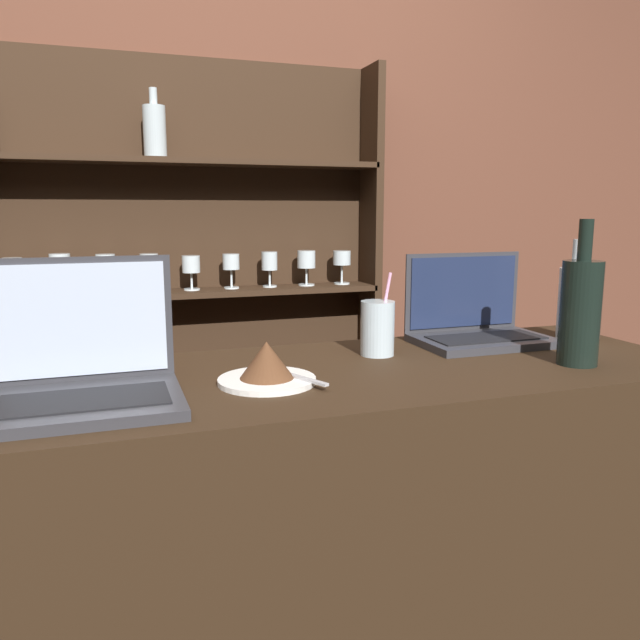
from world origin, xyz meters
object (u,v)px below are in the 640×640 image
object	(u,v)px
laptop_far	(476,322)
water_glass	(378,328)
laptop_near	(85,372)
wine_bottle_clear	(575,302)
cake_plate	(267,367)
wine_bottle_dark	(580,310)

from	to	relation	value
laptop_far	water_glass	size ratio (longest dim) A/B	1.74
laptop_near	wine_bottle_clear	size ratio (longest dim) A/B	1.23
laptop_near	wine_bottle_clear	xyz separation A→B (m)	(1.13, 0.14, 0.04)
laptop_near	cake_plate	bearing A→B (deg)	2.45
cake_plate	wine_bottle_dark	xyz separation A→B (m)	(0.65, -0.07, 0.08)
laptop_far	wine_bottle_clear	size ratio (longest dim) A/B	1.29
laptop_near	water_glass	distance (m)	0.63
wine_bottle_dark	wine_bottle_clear	size ratio (longest dim) A/B	1.21
water_glass	wine_bottle_dark	world-z (taller)	wine_bottle_dark
laptop_near	wine_bottle_dark	xyz separation A→B (m)	(0.96, -0.06, 0.06)
laptop_near	laptop_far	size ratio (longest dim) A/B	0.96
laptop_near	wine_bottle_dark	distance (m)	0.97
laptop_far	cake_plate	size ratio (longest dim) A/B	1.73
laptop_far	cake_plate	world-z (taller)	laptop_far
laptop_far	laptop_near	bearing A→B (deg)	-166.75
water_glass	cake_plate	bearing A→B (deg)	-153.42
water_glass	wine_bottle_dark	size ratio (longest dim) A/B	0.61
cake_plate	wine_bottle_clear	bearing A→B (deg)	9.18
laptop_far	water_glass	bearing A→B (deg)	-169.75
laptop_near	wine_bottle_dark	size ratio (longest dim) A/B	1.02
laptop_far	cake_plate	xyz separation A→B (m)	(-0.57, -0.20, -0.02)
laptop_near	laptop_far	distance (m)	0.92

